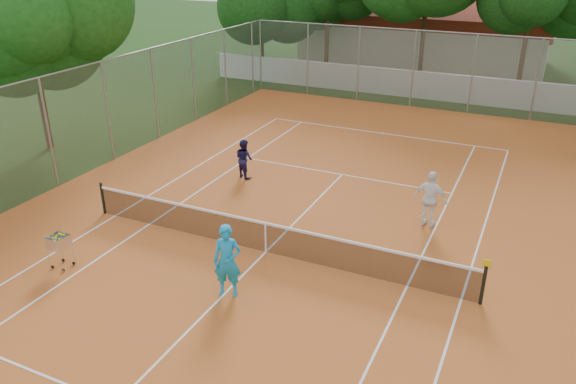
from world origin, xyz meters
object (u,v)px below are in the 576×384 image
at_px(player_far_right, 430,199).
at_px(player_far_left, 244,159).
at_px(ball_hopper, 60,250).
at_px(clubhouse, 426,32).
at_px(player_near, 227,261).
at_px(tennis_net, 266,237).

bearing_deg(player_far_right, player_far_left, 0.71).
bearing_deg(ball_hopper, clubhouse, 67.06).
distance_m(clubhouse, ball_hopper, 32.22).
height_order(player_near, ball_hopper, player_near).
height_order(player_far_left, player_far_right, player_far_right).
height_order(tennis_net, ball_hopper, ball_hopper).
bearing_deg(clubhouse, ball_hopper, -94.78).
height_order(player_near, player_far_left, player_near).
bearing_deg(ball_hopper, player_near, -8.45).
bearing_deg(player_near, player_far_right, 38.67).
height_order(tennis_net, clubhouse, clubhouse).
bearing_deg(clubhouse, tennis_net, -86.05).
distance_m(player_near, ball_hopper, 4.86).
relative_size(tennis_net, player_far_left, 8.02).
xyz_separation_m(clubhouse, player_far_right, (5.85, -25.39, -1.27)).
relative_size(tennis_net, player_near, 6.16).
bearing_deg(ball_hopper, player_far_right, 19.84).
distance_m(player_near, player_far_left, 7.66).
xyz_separation_m(tennis_net, clubhouse, (-2.00, 29.00, 1.69)).
bearing_deg(tennis_net, clubhouse, 93.95).
relative_size(player_far_left, player_far_right, 0.82).
distance_m(player_far_left, player_far_right, 7.20).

